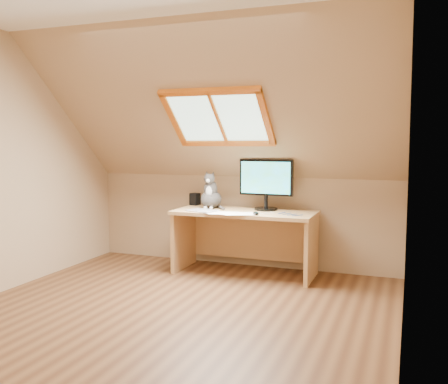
% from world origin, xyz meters
% --- Properties ---
extents(ground, '(3.50, 3.50, 0.00)m').
position_xyz_m(ground, '(0.00, 0.00, 0.00)').
color(ground, brown).
rests_on(ground, ground).
extents(room_shell, '(3.52, 3.52, 2.41)m').
position_xyz_m(room_shell, '(0.00, -0.09, 1.43)').
color(room_shell, tan).
rests_on(room_shell, ground).
extents(desk, '(1.47, 0.64, 0.67)m').
position_xyz_m(desk, '(0.16, 1.44, 0.46)').
color(desk, tan).
rests_on(desk, ground).
extents(monitor, '(0.58, 0.24, 0.53)m').
position_xyz_m(monitor, '(0.35, 1.51, 0.98)').
color(monitor, black).
rests_on(monitor, desk).
extents(cat, '(0.24, 0.29, 0.41)m').
position_xyz_m(cat, '(-0.25, 1.45, 0.82)').
color(cat, '#423E3B').
rests_on(cat, desk).
extents(desk_speaker, '(0.11, 0.11, 0.14)m').
position_xyz_m(desk_speaker, '(-0.52, 1.63, 0.74)').
color(desk_speaker, black).
rests_on(desk_speaker, desk).
extents(graphics_tablet, '(0.34, 0.29, 0.01)m').
position_xyz_m(graphics_tablet, '(-0.24, 1.19, 0.68)').
color(graphics_tablet, '#B2B2B7').
rests_on(graphics_tablet, desk).
extents(mouse, '(0.09, 0.11, 0.03)m').
position_xyz_m(mouse, '(0.36, 1.14, 0.69)').
color(mouse, black).
rests_on(mouse, desk).
extents(papers, '(0.35, 0.30, 0.01)m').
position_xyz_m(papers, '(0.09, 1.12, 0.67)').
color(papers, white).
rests_on(papers, desk).
extents(cables, '(0.51, 0.26, 0.01)m').
position_xyz_m(cables, '(0.57, 1.26, 0.67)').
color(cables, silver).
rests_on(cables, desk).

